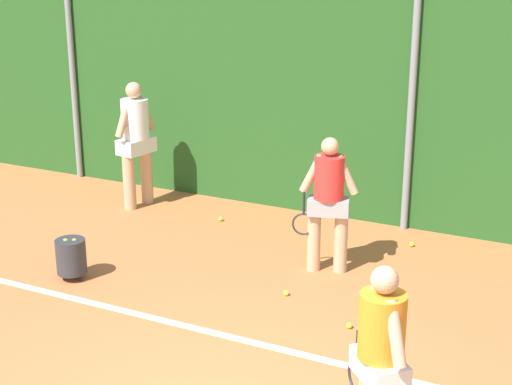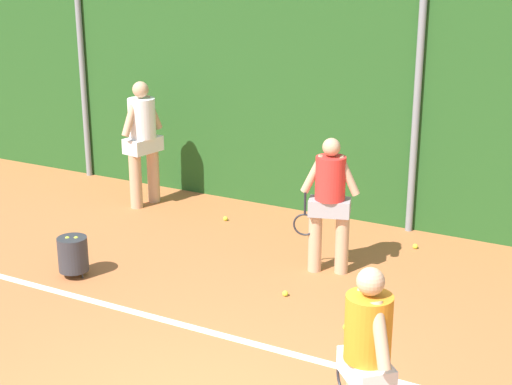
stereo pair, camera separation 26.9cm
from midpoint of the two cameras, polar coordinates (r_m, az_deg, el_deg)
ground_plane at (r=7.73m, az=1.58°, el=-11.95°), size 30.55×30.55×0.00m
hedge_fence_backdrop at (r=10.80m, az=10.91°, el=5.99°), size 19.86×0.25×3.34m
fence_post_left at (r=13.30m, az=-13.99°, el=8.89°), size 0.10×0.10×3.74m
fence_post_center at (r=10.59m, az=10.72°, el=6.88°), size 0.10×0.10×3.74m
court_baseline_paint at (r=7.78m, az=1.77°, el=-11.72°), size 14.51×0.10×0.01m
player_foreground_near at (r=5.94m, az=7.85°, el=-11.86°), size 0.61×0.55×1.64m
player_midcourt at (r=9.26m, az=4.53°, el=-0.40°), size 0.74×0.42×1.69m
player_backcourt_far at (r=11.73m, az=-9.51°, el=4.02°), size 0.42×0.79×1.91m
ball_hopper at (r=9.52m, az=-14.29°, el=-4.58°), size 0.36×0.36×0.51m
tennis_ball_0 at (r=11.22m, az=-3.31°, el=-1.97°), size 0.07×0.07×0.07m
tennis_ball_1 at (r=8.24m, az=5.95°, el=-9.76°), size 0.07×0.07×0.07m
tennis_ball_5 at (r=10.46m, az=10.70°, el=-3.79°), size 0.07×0.07×0.07m
tennis_ball_6 at (r=8.91m, az=1.37°, el=-7.44°), size 0.07×0.07×0.07m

